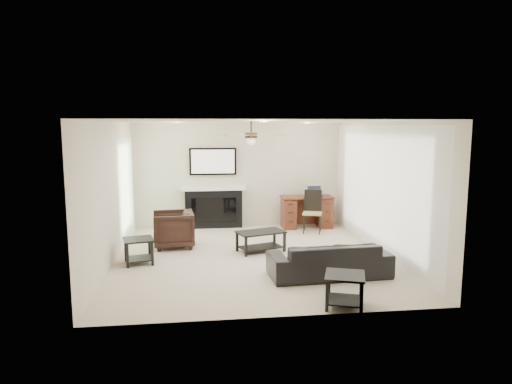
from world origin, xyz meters
TOP-DOWN VIEW (x-y plane):
  - room_shell at (0.19, 0.08)m, footprint 5.50×5.54m
  - sofa at (1.11, -1.27)m, footprint 1.98×0.87m
  - armchair at (-1.49, 0.88)m, footprint 0.87×0.85m
  - coffee_table at (0.21, 0.33)m, footprint 1.01×0.76m
  - end_table_near at (0.96, -2.52)m, footprint 0.66×0.66m
  - end_table_left at (-2.04, -0.17)m, footprint 0.60×0.60m
  - fireplace_unit at (-0.62, 2.58)m, footprint 1.52×0.34m
  - desk at (1.59, 2.29)m, footprint 1.22×0.56m
  - desk_chair at (1.59, 1.74)m, footprint 0.54×0.55m
  - laptop at (1.79, 2.27)m, footprint 0.33×0.24m

SIDE VIEW (x-z plane):
  - coffee_table at x=0.21m, z-range 0.00..0.40m
  - end_table_near at x=0.96m, z-range 0.00..0.45m
  - end_table_left at x=-2.04m, z-range 0.00..0.45m
  - sofa at x=1.11m, z-range 0.00..0.57m
  - armchair at x=-1.49m, z-range 0.00..0.73m
  - desk at x=1.59m, z-range 0.00..0.76m
  - desk_chair at x=1.59m, z-range 0.00..0.97m
  - laptop at x=1.79m, z-range 0.76..0.99m
  - fireplace_unit at x=-0.62m, z-range 0.00..1.91m
  - room_shell at x=0.19m, z-range 0.42..2.94m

